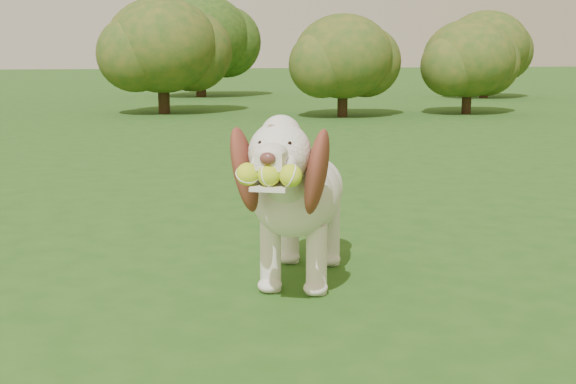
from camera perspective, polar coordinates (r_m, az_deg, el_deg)
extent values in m
plane|color=#224E16|center=(3.76, 8.35, -4.75)|extent=(80.00, 80.00, 0.00)
ellipsoid|color=silver|center=(3.25, 1.19, -0.22)|extent=(0.58, 0.74, 0.35)
ellipsoid|color=silver|center=(3.00, 0.37, -0.39)|extent=(0.45, 0.45, 0.34)
ellipsoid|color=silver|center=(3.48, 1.84, 0.35)|extent=(0.41, 0.41, 0.31)
cylinder|color=silver|center=(2.86, -0.12, 0.87)|extent=(0.27, 0.32, 0.27)
sphere|color=silver|center=(2.72, -0.65, 3.09)|extent=(0.32, 0.32, 0.24)
sphere|color=silver|center=(2.73, -0.57, 4.50)|extent=(0.21, 0.21, 0.16)
cube|color=silver|center=(2.59, -1.26, 2.57)|extent=(0.15, 0.17, 0.06)
ellipsoid|color=#592D28|center=(2.51, -1.62, 2.66)|extent=(0.07, 0.06, 0.04)
cube|color=silver|center=(2.59, -1.32, 0.44)|extent=(0.18, 0.19, 0.02)
ellipsoid|color=brown|center=(2.77, -3.44, 1.76)|extent=(0.21, 0.21, 0.37)
ellipsoid|color=brown|center=(2.71, 2.29, 1.57)|extent=(0.18, 0.26, 0.37)
cylinder|color=silver|center=(3.61, 2.20, 1.38)|extent=(0.12, 0.18, 0.13)
cylinder|color=silver|center=(3.11, -1.39, -5.13)|extent=(0.12, 0.12, 0.30)
cylinder|color=silver|center=(3.07, 2.27, -5.32)|extent=(0.12, 0.12, 0.30)
cylinder|color=silver|center=(3.52, 0.16, -3.17)|extent=(0.12, 0.12, 0.30)
cylinder|color=silver|center=(3.49, 3.38, -3.32)|extent=(0.12, 0.12, 0.30)
sphere|color=#C5DF21|center=(2.56, -3.22, 1.42)|extent=(0.11, 0.11, 0.08)
sphere|color=#C5DF21|center=(2.54, -1.52, 1.37)|extent=(0.11, 0.11, 0.08)
sphere|color=#C5DF21|center=(2.52, 0.21, 1.31)|extent=(0.11, 0.11, 0.08)
cylinder|color=#382314|center=(11.39, 4.33, 7.21)|extent=(0.16, 0.16, 0.51)
ellipsoid|color=#1D4013|center=(11.36, 4.38, 10.64)|extent=(1.53, 1.53, 1.30)
cylinder|color=#382314|center=(16.53, 15.24, 8.22)|extent=(0.19, 0.19, 0.61)
ellipsoid|color=#1D4013|center=(16.51, 15.38, 11.02)|extent=(1.82, 1.82, 1.54)
cylinder|color=#382314|center=(12.26, 13.93, 7.15)|extent=(0.15, 0.15, 0.49)
ellipsoid|color=#1D4013|center=(12.23, 14.08, 10.21)|extent=(1.47, 1.47, 1.25)
cylinder|color=#382314|center=(16.50, -6.90, 8.74)|extent=(0.23, 0.23, 0.73)
ellipsoid|color=#1D4013|center=(16.49, -6.98, 12.12)|extent=(2.19, 2.19, 1.86)
cylinder|color=#382314|center=(12.13, -9.79, 7.55)|extent=(0.19, 0.19, 0.61)
ellipsoid|color=#1D4013|center=(12.11, -9.91, 11.36)|extent=(1.82, 1.82, 1.54)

